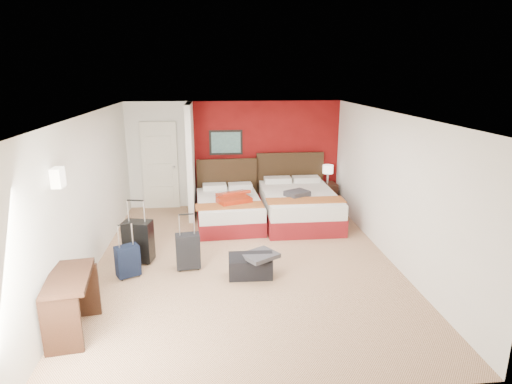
{
  "coord_description": "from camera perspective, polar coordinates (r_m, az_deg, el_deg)",
  "views": [
    {
      "loc": [
        -0.47,
        -6.74,
        3.13
      ],
      "look_at": [
        0.27,
        0.8,
        1.0
      ],
      "focal_mm": 29.89,
      "sensor_mm": 36.0,
      "label": 1
    }
  ],
  "objects": [
    {
      "name": "ground",
      "position": [
        7.45,
        -1.5,
        -9.16
      ],
      "size": [
        6.5,
        6.5,
        0.0
      ],
      "primitive_type": "plane",
      "color": "tan",
      "rests_on": "ground"
    },
    {
      "name": "room_walls",
      "position": [
        8.43,
        -11.85,
        2.51
      ],
      "size": [
        5.02,
        6.52,
        2.5
      ],
      "color": "white",
      "rests_on": "ground"
    },
    {
      "name": "red_accent_panel",
      "position": [
        10.22,
        1.33,
        5.1
      ],
      "size": [
        3.5,
        0.04,
        2.5
      ],
      "primitive_type": "cube",
      "color": "maroon",
      "rests_on": "ground"
    },
    {
      "name": "partition_wall",
      "position": [
        9.55,
        -8.72,
        4.17
      ],
      "size": [
        0.12,
        1.2,
        2.5
      ],
      "primitive_type": "cube",
      "color": "silver",
      "rests_on": "ground"
    },
    {
      "name": "entry_door",
      "position": [
        10.24,
        -12.7,
        3.46
      ],
      "size": [
        0.82,
        0.06,
        2.05
      ],
      "primitive_type": "cube",
      "color": "silver",
      "rests_on": "ground"
    },
    {
      "name": "bed_left",
      "position": [
        9.11,
        -3.65,
        -2.54
      ],
      "size": [
        1.43,
        1.96,
        0.57
      ],
      "primitive_type": "cube",
      "rotation": [
        0.0,
        0.0,
        0.06
      ],
      "color": "white",
      "rests_on": "ground"
    },
    {
      "name": "bed_right",
      "position": [
        9.28,
        5.72,
        -1.95
      ],
      "size": [
        1.53,
        2.19,
        0.66
      ],
      "primitive_type": "cube",
      "rotation": [
        0.0,
        0.0,
        0.0
      ],
      "color": "silver",
      "rests_on": "ground"
    },
    {
      "name": "red_suitcase_open",
      "position": [
        8.92,
        -3.03,
        -0.66
      ],
      "size": [
        0.93,
        1.07,
        0.11
      ],
      "primitive_type": "cube",
      "rotation": [
        0.0,
        0.0,
        0.38
      ],
      "color": "#9E240D",
      "rests_on": "bed_left"
    },
    {
      "name": "jacket_bundle",
      "position": [
        8.87,
        5.53,
        -0.2
      ],
      "size": [
        0.57,
        0.54,
        0.11
      ],
      "primitive_type": "cube",
      "rotation": [
        0.0,
        0.0,
        0.52
      ],
      "color": "#36363B",
      "rests_on": "bed_right"
    },
    {
      "name": "nightstand",
      "position": [
        10.39,
        9.44,
        -0.38
      ],
      "size": [
        0.45,
        0.45,
        0.58
      ],
      "primitive_type": "cube",
      "rotation": [
        0.0,
        0.0,
        0.09
      ],
      "color": "#321910",
      "rests_on": "ground"
    },
    {
      "name": "table_lamp",
      "position": [
        10.26,
        9.57,
        2.37
      ],
      "size": [
        0.3,
        0.3,
        0.44
      ],
      "primitive_type": "cylinder",
      "rotation": [
        0.0,
        0.0,
        0.26
      ],
      "color": "white",
      "rests_on": "nightstand"
    },
    {
      "name": "suitcase_black",
      "position": [
        7.54,
        -15.44,
        -6.55
      ],
      "size": [
        0.52,
        0.38,
        0.7
      ],
      "primitive_type": "cube",
      "rotation": [
        0.0,
        0.0,
        -0.21
      ],
      "color": "black",
      "rests_on": "ground"
    },
    {
      "name": "suitcase_charcoal",
      "position": [
        7.13,
        -9.08,
        -8.01
      ],
      "size": [
        0.41,
        0.29,
        0.57
      ],
      "primitive_type": "cube",
      "rotation": [
        0.0,
        0.0,
        0.12
      ],
      "color": "black",
      "rests_on": "ground"
    },
    {
      "name": "suitcase_navy",
      "position": [
        7.09,
        -16.78,
        -9.02
      ],
      "size": [
        0.41,
        0.36,
        0.49
      ],
      "primitive_type": "cube",
      "rotation": [
        0.0,
        0.0,
        0.5
      ],
      "color": "black",
      "rests_on": "ground"
    },
    {
      "name": "duffel_bag",
      "position": [
        6.84,
        -0.75,
        -9.94
      ],
      "size": [
        0.69,
        0.38,
        0.35
      ],
      "primitive_type": "cube",
      "rotation": [
        0.0,
        0.0,
        -0.03
      ],
      "color": "black",
      "rests_on": "ground"
    },
    {
      "name": "jacket_draped",
      "position": [
        6.72,
        0.56,
        -8.47
      ],
      "size": [
        0.65,
        0.63,
        0.07
      ],
      "primitive_type": "cube",
      "rotation": [
        0.0,
        0.0,
        0.58
      ],
      "color": "#3B3A3F",
      "rests_on": "duffel_bag"
    },
    {
      "name": "desk",
      "position": [
        5.82,
        -23.38,
        -13.71
      ],
      "size": [
        0.6,
        1.01,
        0.8
      ],
      "primitive_type": "cube",
      "rotation": [
        0.0,
        0.0,
        0.14
      ],
      "color": "black",
      "rests_on": "ground"
    }
  ]
}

